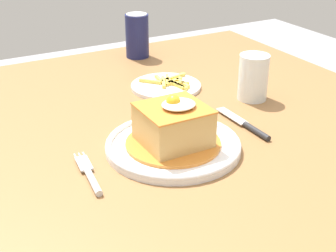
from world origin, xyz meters
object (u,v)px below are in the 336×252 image
at_px(fork, 90,176).
at_px(knife, 249,127).
at_px(main_plate, 173,145).
at_px(side_plate_fries, 166,86).
at_px(soda_can, 137,36).
at_px(drinking_glass, 253,80).

height_order(fork, knife, same).
height_order(main_plate, side_plate_fries, main_plate).
xyz_separation_m(main_plate, soda_can, (0.18, 0.53, 0.05)).
relative_size(fork, knife, 0.86).
distance_m(knife, drinking_glass, 0.17).
xyz_separation_m(fork, side_plate_fries, (0.31, 0.30, -0.00)).
relative_size(main_plate, soda_can, 2.04).
xyz_separation_m(main_plate, drinking_glass, (0.28, 0.12, 0.04)).
xyz_separation_m(main_plate, knife, (0.18, -0.00, -0.00)).
distance_m(main_plate, side_plate_fries, 0.31).
bearing_deg(fork, drinking_glass, 17.90).
height_order(main_plate, soda_can, soda_can).
bearing_deg(main_plate, fork, -172.78).
xyz_separation_m(fork, knife, (0.35, 0.02, 0.00)).
bearing_deg(fork, side_plate_fries, 44.02).
relative_size(soda_can, drinking_glass, 1.18).
relative_size(knife, drinking_glass, 1.57).
xyz_separation_m(main_plate, fork, (-0.17, -0.02, -0.00)).
height_order(fork, soda_can, soda_can).
bearing_deg(knife, main_plate, 179.59).
height_order(fork, drinking_glass, drinking_glass).
height_order(knife, drinking_glass, drinking_glass).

